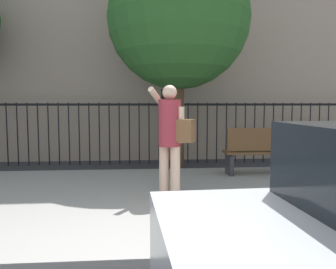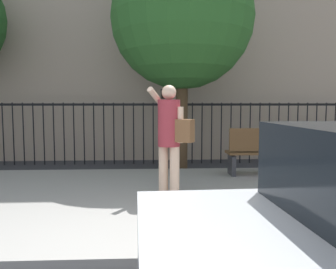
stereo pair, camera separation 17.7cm
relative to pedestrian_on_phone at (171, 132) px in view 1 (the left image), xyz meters
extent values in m
cube|color=gray|center=(-0.62, 0.06, -1.07)|extent=(28.00, 4.40, 0.15)
cube|color=tan|center=(-0.62, 6.36, 3.70)|extent=(28.00, 4.00, 9.69)
cube|color=black|center=(-0.62, 3.76, 0.41)|extent=(12.00, 0.04, 0.06)
cylinder|color=black|center=(-3.81, 3.76, -0.34)|extent=(0.03, 0.03, 1.60)
cylinder|color=black|center=(-3.55, 3.76, -0.34)|extent=(0.03, 0.03, 1.60)
cylinder|color=black|center=(-3.30, 3.76, -0.34)|extent=(0.03, 0.03, 1.60)
cylinder|color=black|center=(-3.04, 3.76, -0.34)|extent=(0.03, 0.03, 1.60)
cylinder|color=black|center=(-2.79, 3.76, -0.34)|extent=(0.03, 0.03, 1.60)
cylinder|color=black|center=(-2.53, 3.76, -0.34)|extent=(0.03, 0.03, 1.60)
cylinder|color=black|center=(-2.28, 3.76, -0.34)|extent=(0.03, 0.03, 1.60)
cylinder|color=black|center=(-2.02, 3.76, -0.34)|extent=(0.03, 0.03, 1.60)
cylinder|color=black|center=(-1.77, 3.76, -0.34)|extent=(0.03, 0.03, 1.60)
cylinder|color=black|center=(-1.51, 3.76, -0.34)|extent=(0.03, 0.03, 1.60)
cylinder|color=black|center=(-1.26, 3.76, -0.34)|extent=(0.03, 0.03, 1.60)
cylinder|color=black|center=(-1.00, 3.76, -0.34)|extent=(0.03, 0.03, 1.60)
cylinder|color=black|center=(-0.75, 3.76, -0.34)|extent=(0.03, 0.03, 1.60)
cylinder|color=black|center=(-0.49, 3.76, -0.34)|extent=(0.03, 0.03, 1.60)
cylinder|color=black|center=(-0.24, 3.76, -0.34)|extent=(0.03, 0.03, 1.60)
cylinder|color=black|center=(0.02, 3.76, -0.34)|extent=(0.03, 0.03, 1.60)
cylinder|color=black|center=(0.28, 3.76, -0.34)|extent=(0.03, 0.03, 1.60)
cylinder|color=black|center=(0.53, 3.76, -0.34)|extent=(0.03, 0.03, 1.60)
cylinder|color=black|center=(0.79, 3.76, -0.34)|extent=(0.03, 0.03, 1.60)
cylinder|color=black|center=(1.04, 3.76, -0.34)|extent=(0.03, 0.03, 1.60)
cylinder|color=black|center=(1.30, 3.76, -0.34)|extent=(0.03, 0.03, 1.60)
cylinder|color=black|center=(1.55, 3.76, -0.34)|extent=(0.03, 0.03, 1.60)
cylinder|color=black|center=(1.81, 3.76, -0.34)|extent=(0.03, 0.03, 1.60)
cylinder|color=black|center=(2.06, 3.76, -0.34)|extent=(0.03, 0.03, 1.60)
cylinder|color=black|center=(2.32, 3.76, -0.34)|extent=(0.03, 0.03, 1.60)
cylinder|color=black|center=(2.57, 3.76, -0.34)|extent=(0.03, 0.03, 1.60)
cylinder|color=black|center=(2.83, 3.76, -0.34)|extent=(0.03, 0.03, 1.60)
cylinder|color=black|center=(3.08, 3.76, -0.34)|extent=(0.03, 0.03, 1.60)
cylinder|color=black|center=(3.34, 3.76, -0.34)|extent=(0.03, 0.03, 1.60)
cylinder|color=black|center=(3.59, 3.76, -0.34)|extent=(0.03, 0.03, 1.60)
cylinder|color=black|center=(3.85, 3.76, -0.34)|extent=(0.03, 0.03, 1.60)
cylinder|color=black|center=(4.11, 3.76, -0.34)|extent=(0.03, 0.03, 1.60)
cylinder|color=black|center=(4.36, 3.76, -0.34)|extent=(0.03, 0.03, 1.60)
cylinder|color=black|center=(4.62, 3.76, -0.34)|extent=(0.03, 0.03, 1.60)
cylinder|color=black|center=(0.35, -2.73, -0.82)|extent=(0.65, 0.25, 0.64)
cylinder|color=beige|center=(-0.10, 0.07, -0.60)|extent=(0.15, 0.15, 0.78)
cylinder|color=beige|center=(0.06, -0.04, -0.60)|extent=(0.15, 0.15, 0.78)
cylinder|color=#992D38|center=(-0.02, 0.01, 0.14)|extent=(0.47, 0.47, 0.71)
sphere|color=beige|center=(-0.02, 0.01, 0.60)|extent=(0.22, 0.22, 0.22)
cylinder|color=beige|center=(-0.19, 0.13, 0.50)|extent=(0.35, 0.46, 0.38)
cylinder|color=beige|center=(0.14, -0.10, 0.12)|extent=(0.09, 0.09, 0.54)
cube|color=black|center=(-0.11, 0.15, 0.58)|extent=(0.06, 0.05, 0.15)
cube|color=brown|center=(0.19, -0.13, 0.03)|extent=(0.32, 0.29, 0.34)
cube|color=brown|center=(2.02, 1.55, -0.54)|extent=(1.60, 0.45, 0.05)
cube|color=brown|center=(2.02, 1.35, -0.26)|extent=(1.60, 0.06, 0.44)
cube|color=#333338|center=(1.32, 1.55, -0.79)|extent=(0.08, 0.41, 0.40)
cube|color=#333338|center=(2.72, 1.55, -0.79)|extent=(0.08, 0.41, 0.40)
cylinder|color=#4C3823|center=(0.42, 2.82, 0.17)|extent=(0.28, 0.28, 2.63)
sphere|color=#2D6628|center=(0.42, 2.82, 2.38)|extent=(3.25, 3.25, 3.25)
camera|label=1|loc=(-0.48, -5.24, 0.44)|focal=37.11mm
camera|label=2|loc=(-0.30, -5.25, 0.44)|focal=37.11mm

